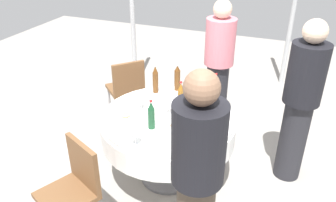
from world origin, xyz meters
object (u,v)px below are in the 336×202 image
chair_far (127,86)px  bottle_brown_outer (155,80)px  plate_north (175,126)px  person_left (218,66)px  bottle_dark_green_inner (151,115)px  chair_front (74,185)px  wine_glass_far (135,133)px  person_outer (197,182)px  bottle_clear_left (215,89)px  wine_glass_inner (169,104)px  bottle_green_near (214,119)px  plate_south (189,96)px  wine_glass_front (195,105)px  plate_west (126,116)px  dining_table (168,129)px  bottle_amber_mid (181,97)px  plate_right (216,113)px  person_near (301,102)px  bottle_brown_far (177,78)px

chair_far → bottle_brown_outer: bearing=-82.6°
plate_north → person_left: person_left is taller
bottle_dark_green_inner → plate_north: size_ratio=1.25×
chair_front → bottle_brown_outer: bearing=-70.6°
bottle_brown_outer → wine_glass_far: size_ratio=1.95×
plate_north → person_outer: (-0.75, -0.43, 0.12)m
person_outer → plate_north: bearing=-91.7°
bottle_clear_left → wine_glass_inner: size_ratio=2.00×
bottle_green_near → chair_far: 1.70m
plate_south → person_left: person_left is taller
plate_north → bottle_green_near: bearing=-85.8°
bottle_green_near → wine_glass_front: bottle_green_near is taller
plate_west → person_outer: size_ratio=0.13×
dining_table → bottle_amber_mid: 0.33m
plate_right → person_near: (0.30, -0.72, 0.12)m
bottle_dark_green_inner → bottle_brown_far: 0.79m
bottle_brown_outer → plate_south: 0.39m
bottle_dark_green_inner → chair_far: bottle_dark_green_inner is taller
bottle_brown_far → dining_table: bearing=-168.9°
wine_glass_far → person_near: bearing=-49.8°
wine_glass_front → plate_west: wine_glass_front is taller
bottle_brown_outer → bottle_dark_green_inner: bottle_brown_outer is taller
bottle_clear_left → bottle_dark_green_inner: (-0.69, 0.39, -0.01)m
bottle_brown_far → plate_north: 0.76m
dining_table → wine_glass_inner: wine_glass_inner is taller
wine_glass_far → plate_south: (0.97, -0.14, -0.10)m
bottle_green_near → plate_south: bottle_green_near is taller
wine_glass_inner → wine_glass_far: (-0.57, 0.07, 0.01)m
plate_north → chair_front: chair_front is taller
dining_table → chair_far: 1.20m
wine_glass_far → person_near: (1.03, -1.22, 0.01)m
wine_glass_front → bottle_amber_mid: bearing=65.5°
person_near → bottle_clear_left: bearing=-109.4°
plate_west → person_near: 1.64m
bottle_brown_far → chair_far: (0.28, 0.77, -0.36)m
bottle_green_near → wine_glass_front: (0.23, 0.24, -0.03)m
bottle_brown_outer → chair_far: bottle_brown_outer is taller
dining_table → bottle_brown_outer: bearing=36.7°
plate_west → person_outer: bearing=-129.1°
person_left → chair_far: 1.16m
bottle_brown_far → person_near: 1.25m
chair_far → person_near: bearing=-56.1°
plate_north → plate_right: (0.36, -0.28, -0.00)m
plate_west → chair_front: chair_front is taller
bottle_dark_green_inner → person_outer: (-0.67, -0.62, 0.01)m
plate_west → person_outer: (-0.74, -0.92, 0.12)m
bottle_dark_green_inner → bottle_brown_far: bearing=3.5°
bottle_clear_left → bottle_brown_far: bearing=77.2°
person_left → plate_south: bearing=-91.6°
bottle_amber_mid → plate_right: 0.37m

